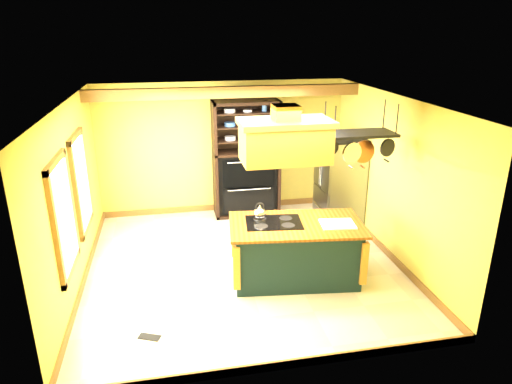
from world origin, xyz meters
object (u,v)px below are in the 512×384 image
object	(u,v)px
kitchen_island	(295,250)
refrigerator	(339,184)
pot_rack	(359,140)
range_hood	(285,139)
hutch	(246,171)

from	to	relation	value
kitchen_island	refrigerator	size ratio (longest dim) A/B	1.22
kitchen_island	refrigerator	world-z (taller)	refrigerator
pot_rack	kitchen_island	bearing A→B (deg)	-179.88
range_hood	pot_rack	distance (m)	1.11
range_hood	refrigerator	distance (m)	2.78
kitchen_island	hutch	size ratio (longest dim) A/B	0.90
refrigerator	pot_rack	bearing A→B (deg)	-104.63
kitchen_island	pot_rack	world-z (taller)	pot_rack
refrigerator	range_hood	bearing A→B (deg)	-130.87
range_hood	hutch	world-z (taller)	range_hood
kitchen_island	hutch	distance (m)	2.83
pot_rack	hutch	distance (m)	3.27
range_hood	refrigerator	world-z (taller)	range_hood
hutch	kitchen_island	bearing A→B (deg)	-84.20
pot_rack	refrigerator	bearing A→B (deg)	75.37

